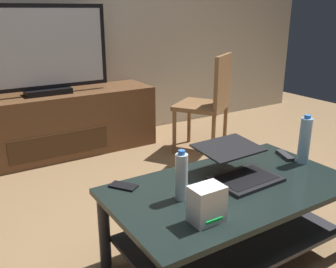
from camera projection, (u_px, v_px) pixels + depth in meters
name	position (u px, v px, depth m)	size (l,w,h in m)	color
ground_plane	(205.00, 262.00, 2.04)	(7.68, 7.68, 0.00)	olive
coffee_table	(230.00, 209.00, 1.95)	(1.26, 0.71, 0.45)	black
media_cabinet	(51.00, 125.00, 3.46)	(1.95, 0.52, 0.59)	brown
television	(44.00, 52.00, 3.23)	(1.13, 0.20, 0.77)	black
dining_chair	(210.00, 99.00, 3.45)	(0.61, 0.61, 0.93)	brown
laptop	(238.00, 166.00, 1.99)	(0.36, 0.40, 0.16)	black
router_box	(207.00, 204.00, 1.57)	(0.14, 0.11, 0.16)	white
water_bottle_near	(305.00, 140.00, 2.15)	(0.07, 0.07, 0.29)	#99C6E5
water_bottle_far	(181.00, 176.00, 1.74)	(0.06, 0.06, 0.25)	silver
cell_phone	(123.00, 186.00, 1.89)	(0.07, 0.14, 0.01)	black
tv_remote	(285.00, 155.00, 2.28)	(0.04, 0.16, 0.02)	#2D2D30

